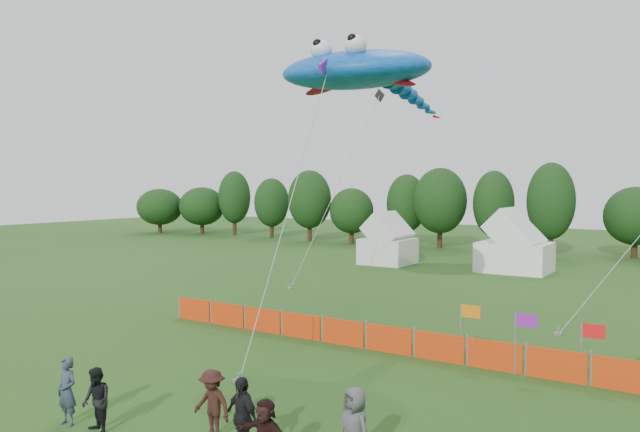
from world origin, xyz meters
The scene contains 13 objects.
ground centered at (0.00, 0.00, 0.00)m, with size 160.00×160.00×0.00m, color #234C16.
treeline centered at (1.61, 44.93, 4.18)m, with size 104.57×8.78×8.36m.
tent_left centered at (-10.48, 31.75, 1.65)m, with size 3.71×3.71×3.28m.
tent_right centered at (-0.86, 32.70, 1.75)m, with size 4.90×3.92×3.46m.
barrier_fence centered at (0.29, 8.69, 0.50)m, with size 19.90×0.06×1.00m.
flag_row centered at (7.19, 8.88, 1.42)m, with size 6.73×0.38×2.29m.
spectator_a centered at (-2.56, -2.18, 0.90)m, with size 0.65×0.43×1.79m, color #2E3A4D.
spectator_b centered at (-1.44, -2.13, 0.84)m, with size 0.81×0.63×1.67m, color black.
spectator_c centered at (1.24, -0.77, 0.87)m, with size 1.12×0.65×1.74m, color black.
spectator_d centered at (2.55, -1.18, 0.95)m, with size 1.11×0.46×1.90m, color black.
spectator_e centered at (5.06, -0.33, 0.94)m, with size 0.92×0.60×1.88m, color #494A4E.
stingray_kite centered at (-1.49, 11.52, 11.07)m, with size 7.26×16.88×12.26m.
small_kite_dark centered at (-8.59, 22.03, 7.18)m, with size 2.97×7.09×12.55m.
Camera 1 is at (11.75, -11.96, 6.32)m, focal length 35.00 mm.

